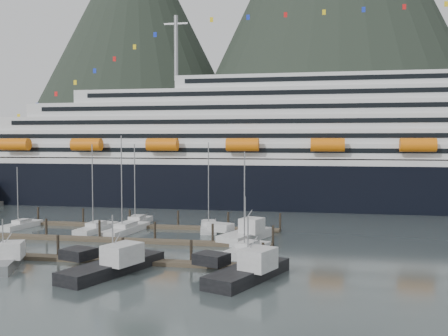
{
  "coord_description": "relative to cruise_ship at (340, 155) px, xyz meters",
  "views": [
    {
      "loc": [
        26.02,
        -71.65,
        15.38
      ],
      "look_at": [
        8.34,
        22.0,
        10.39
      ],
      "focal_mm": 42.0,
      "sensor_mm": 36.0,
      "label": 1
    }
  ],
  "objects": [
    {
      "name": "trawler_b",
      "position": [
        -42.04,
        -69.98,
        -11.19
      ],
      "size": [
        8.68,
        10.52,
        6.47
      ],
      "rotation": [
        0.0,
        0.0,
        1.93
      ],
      "color": "gray",
      "rests_on": "ground"
    },
    {
      "name": "sailboat_h",
      "position": [
        -13.96,
        -56.6,
        -11.6
      ],
      "size": [
        5.62,
        9.92,
        14.4
      ],
      "rotation": [
        0.0,
        0.0,
        1.25
      ],
      "color": "#B8B8B8",
      "rests_on": "ground"
    },
    {
      "name": "cruise_ship",
      "position": [
        0.0,
        0.0,
        0.0
      ],
      "size": [
        210.0,
        30.4,
        50.3
      ],
      "color": "black",
      "rests_on": "ground"
    },
    {
      "name": "trawler_e",
      "position": [
        -15.76,
        -47.34,
        -11.1
      ],
      "size": [
        9.91,
        12.08,
        7.48
      ],
      "rotation": [
        0.0,
        0.0,
        1.23
      ],
      "color": "#B8B8B8",
      "rests_on": "ground"
    },
    {
      "name": "mountains",
      "position": [
        22.46,
        533.6,
        151.36
      ],
      "size": [
        870.0,
        440.0,
        420.0
      ],
      "color": "black",
      "rests_on": "ground"
    },
    {
      "name": "sailboat_d",
      "position": [
        -36.21,
        -44.49,
        -11.59
      ],
      "size": [
        4.5,
        12.59,
        16.73
      ],
      "rotation": [
        0.0,
        0.0,
        1.44
      ],
      "color": "#B8B8B8",
      "rests_on": "ground"
    },
    {
      "name": "sailboat_a",
      "position": [
        -56.08,
        -43.23,
        -11.64
      ],
      "size": [
        3.72,
        8.82,
        11.21
      ],
      "rotation": [
        0.0,
        0.0,
        1.42
      ],
      "color": "#B8B8B8",
      "rests_on": "ground"
    },
    {
      "name": "sailboat_b",
      "position": [
        -41.6,
        -44.18,
        -11.6
      ],
      "size": [
        3.78,
        10.79,
        15.27
      ],
      "rotation": [
        0.0,
        0.0,
        1.47
      ],
      "color": "#B8B8B8",
      "rests_on": "ground"
    },
    {
      "name": "dock_far",
      "position": [
        -34.95,
        -38.89,
        -11.73
      ],
      "size": [
        48.18,
        2.28,
        3.2
      ],
      "color": "#3F3428",
      "rests_on": "ground"
    },
    {
      "name": "sailboat_g",
      "position": [
        -23.27,
        -38.95,
        -11.61
      ],
      "size": [
        4.77,
        10.87,
        15.56
      ],
      "rotation": [
        0.0,
        0.0,
        1.78
      ],
      "color": "#B8B8B8",
      "rests_on": "ground"
    },
    {
      "name": "trawler_c",
      "position": [
        -28.0,
        -69.88,
        -11.1
      ],
      "size": [
        11.71,
        15.03,
        7.49
      ],
      "rotation": [
        0.0,
        0.0,
        1.22
      ],
      "color": "black",
      "rests_on": "ground"
    },
    {
      "name": "sailboat_f",
      "position": [
        -37.16,
        -36.52,
        -11.59
      ],
      "size": [
        3.01,
        10.04,
        15.33
      ],
      "rotation": [
        0.0,
        0.0,
        1.58
      ],
      "color": "#B8B8B8",
      "rests_on": "ground"
    },
    {
      "name": "trawler_d",
      "position": [
        -12.16,
        -69.86,
        -11.08
      ],
      "size": [
        10.99,
        13.36,
        7.69
      ],
      "rotation": [
        0.0,
        0.0,
        1.18
      ],
      "color": "black",
      "rests_on": "ground"
    },
    {
      "name": "dock_near",
      "position": [
        -34.95,
        -64.89,
        -11.73
      ],
      "size": [
        48.18,
        2.28,
        3.2
      ],
      "color": "#3F3428",
      "rests_on": "ground"
    },
    {
      "name": "dock_mid",
      "position": [
        -34.95,
        -51.89,
        -11.73
      ],
      "size": [
        48.18,
        2.28,
        3.2
      ],
      "color": "#3F3428",
      "rests_on": "ground"
    },
    {
      "name": "ground",
      "position": [
        -30.03,
        -54.94,
        -12.04
      ],
      "size": [
        1600.0,
        1600.0,
        0.0
      ],
      "primitive_type": "plane",
      "color": "#3F494A",
      "rests_on": "ground"
    }
  ]
}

